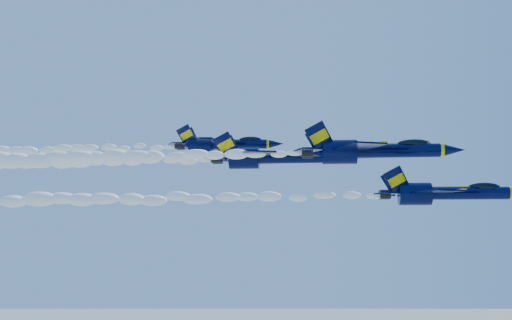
# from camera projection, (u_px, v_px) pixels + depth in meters

# --- Properties ---
(jet_lead) EXTENTS (15.18, 12.45, 5.64)m
(jet_lead) POSITION_uv_depth(u_px,v_px,m) (445.00, 193.00, 58.36)
(jet_lead) COLOR black
(smoke_trail_jet_lead) EXTENTS (41.72, 1.69, 1.52)m
(smoke_trail_jet_lead) POSITION_uv_depth(u_px,v_px,m) (183.00, 198.00, 61.14)
(smoke_trail_jet_lead) COLOR white
(jet_second) EXTENTS (19.76, 16.21, 7.34)m
(jet_second) POSITION_uv_depth(u_px,v_px,m) (372.00, 151.00, 70.24)
(jet_second) COLOR black
(smoke_trail_jet_second) EXTENTS (41.72, 2.20, 1.98)m
(smoke_trail_jet_second) POSITION_uv_depth(u_px,v_px,m) (141.00, 157.00, 73.22)
(smoke_trail_jet_second) COLOR white
(jet_third) EXTENTS (18.85, 15.46, 7.00)m
(jet_third) POSITION_uv_depth(u_px,v_px,m) (272.00, 157.00, 77.35)
(jet_third) COLOR black
(smoke_trail_jet_third) EXTENTS (41.72, 2.10, 1.89)m
(smoke_trail_jet_third) POSITION_uv_depth(u_px,v_px,m) (67.00, 163.00, 80.28)
(smoke_trail_jet_third) COLOR white
(jet_fourth) EXTENTS (16.87, 13.84, 6.27)m
(jet_fourth) POSITION_uv_depth(u_px,v_px,m) (222.00, 144.00, 88.47)
(jet_fourth) COLOR black
(smoke_trail_jet_fourth) EXTENTS (41.72, 1.88, 1.69)m
(smoke_trail_jet_fourth) POSITION_uv_depth(u_px,v_px,m) (49.00, 149.00, 91.32)
(smoke_trail_jet_fourth) COLOR white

